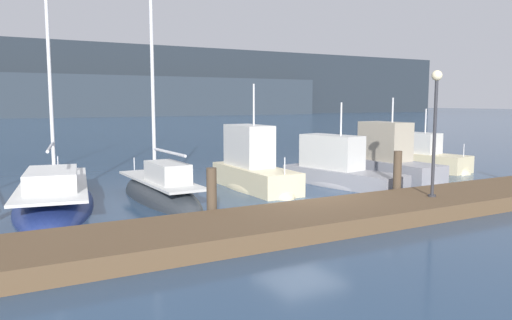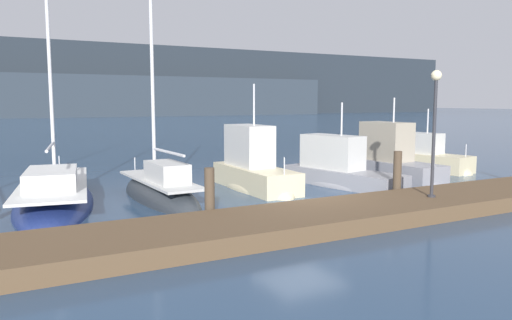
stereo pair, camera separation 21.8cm
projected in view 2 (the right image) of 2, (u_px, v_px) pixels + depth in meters
ground_plane at (301, 207)px, 16.11m from camera, size 400.00×400.00×0.00m
dock at (347, 214)px, 14.03m from camera, size 28.13×2.80×0.45m
mooring_pile_1 at (210, 196)px, 13.78m from camera, size 0.28×0.28×1.57m
mooring_pile_2 at (397, 176)px, 17.03m from camera, size 0.28×0.28×1.70m
sailboat_berth_2 at (55, 200)px, 16.44m from camera, size 3.78×8.75×12.68m
sailboat_berth_3 at (160, 196)px, 17.15m from camera, size 1.80×6.26×9.17m
motorboat_berth_4 at (254, 176)px, 19.40m from camera, size 1.71×5.18×4.62m
motorboat_berth_5 at (340, 176)px, 20.16m from camera, size 2.80×6.15×3.81m
motorboat_berth_6 at (392, 167)px, 21.73m from camera, size 1.82×5.19×4.01m
motorboat_berth_7 at (427, 164)px, 24.67m from camera, size 2.47×4.85×3.68m
channel_buoy at (253, 144)px, 31.86m from camera, size 1.16×1.16×1.78m
dock_lamppost at (435, 113)px, 15.06m from camera, size 0.32×0.32×3.86m
hillside_backdrop at (28, 82)px, 111.16m from camera, size 240.00×23.00×16.70m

